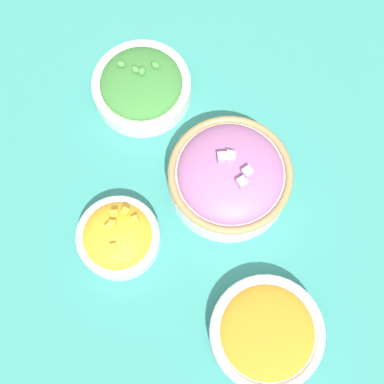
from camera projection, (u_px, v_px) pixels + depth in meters
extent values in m
plane|color=#337F75|center=(192.00, 198.00, 0.84)|extent=(3.00, 3.00, 0.00)
cylinder|color=white|center=(229.00, 179.00, 0.82)|extent=(0.19, 0.19, 0.05)
torus|color=#997A4C|center=(230.00, 173.00, 0.79)|extent=(0.19, 0.19, 0.01)
ellipsoid|color=#9E5B8E|center=(230.00, 173.00, 0.79)|extent=(0.16, 0.16, 0.05)
cube|color=#C699C1|center=(231.00, 156.00, 0.77)|extent=(0.02, 0.02, 0.01)
cube|color=#C699C1|center=(247.00, 172.00, 0.76)|extent=(0.02, 0.02, 0.01)
cube|color=#C699C1|center=(242.00, 182.00, 0.75)|extent=(0.02, 0.02, 0.01)
cube|color=#C699C1|center=(230.00, 157.00, 0.76)|extent=(0.02, 0.02, 0.01)
cube|color=#C699C1|center=(222.00, 157.00, 0.76)|extent=(0.02, 0.02, 0.01)
cylinder|color=silver|center=(119.00, 238.00, 0.80)|extent=(0.12, 0.12, 0.03)
torus|color=silver|center=(118.00, 236.00, 0.78)|extent=(0.12, 0.12, 0.01)
ellipsoid|color=orange|center=(118.00, 236.00, 0.78)|extent=(0.10, 0.10, 0.05)
cube|color=#F4A828|center=(113.00, 248.00, 0.75)|extent=(0.01, 0.01, 0.01)
cube|color=#F4A828|center=(126.00, 211.00, 0.77)|extent=(0.01, 0.01, 0.01)
cube|color=#F4A828|center=(115.00, 214.00, 0.77)|extent=(0.01, 0.01, 0.01)
cube|color=#F4A828|center=(135.00, 220.00, 0.77)|extent=(0.01, 0.01, 0.01)
cube|color=#F4A828|center=(109.00, 227.00, 0.76)|extent=(0.01, 0.01, 0.01)
cube|color=#F4A828|center=(113.00, 224.00, 0.76)|extent=(0.01, 0.01, 0.01)
cylinder|color=silver|center=(142.00, 89.00, 0.87)|extent=(0.16, 0.16, 0.04)
torus|color=silver|center=(141.00, 83.00, 0.86)|extent=(0.16, 0.16, 0.01)
ellipsoid|color=#387533|center=(141.00, 83.00, 0.86)|extent=(0.13, 0.13, 0.04)
ellipsoid|color=#47893D|center=(121.00, 64.00, 0.84)|extent=(0.02, 0.01, 0.01)
ellipsoid|color=#47893D|center=(155.00, 65.00, 0.84)|extent=(0.02, 0.01, 0.01)
ellipsoid|color=#47893D|center=(135.00, 69.00, 0.84)|extent=(0.02, 0.01, 0.01)
ellipsoid|color=#47893D|center=(142.00, 71.00, 0.84)|extent=(0.01, 0.02, 0.01)
cylinder|color=#B2C1CC|center=(266.00, 333.00, 0.76)|extent=(0.16, 0.16, 0.03)
torus|color=silver|center=(267.00, 332.00, 0.74)|extent=(0.16, 0.16, 0.01)
ellipsoid|color=orange|center=(267.00, 332.00, 0.74)|extent=(0.13, 0.13, 0.03)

